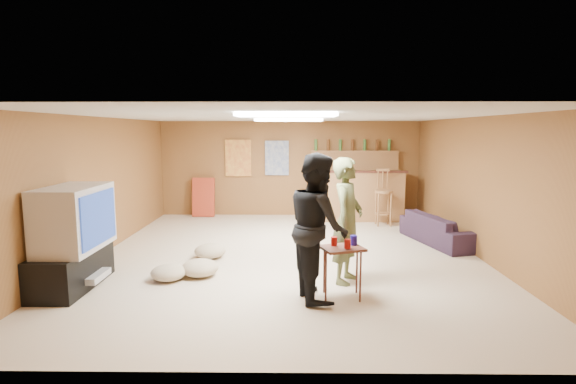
{
  "coord_description": "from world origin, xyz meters",
  "views": [
    {
      "loc": [
        0.09,
        -6.97,
        1.98
      ],
      "look_at": [
        0.0,
        0.2,
        1.0
      ],
      "focal_mm": 28.0,
      "sensor_mm": 36.0,
      "label": 1
    }
  ],
  "objects_px": {
    "person_black": "(318,226)",
    "tray_table": "(342,272)",
    "bar_counter": "(357,195)",
    "person_olive": "(347,220)",
    "tv_body": "(74,218)",
    "sofa": "(441,229)"
  },
  "relations": [
    {
      "from": "person_black",
      "to": "tray_table",
      "type": "bearing_deg",
      "value": -102.46
    },
    {
      "from": "bar_counter",
      "to": "person_olive",
      "type": "bearing_deg",
      "value": -99.69
    },
    {
      "from": "tray_table",
      "to": "tv_body",
      "type": "bearing_deg",
      "value": 174.94
    },
    {
      "from": "tray_table",
      "to": "sofa",
      "type": "bearing_deg",
      "value": 52.48
    },
    {
      "from": "tv_body",
      "to": "person_black",
      "type": "height_order",
      "value": "person_black"
    },
    {
      "from": "bar_counter",
      "to": "sofa",
      "type": "relative_size",
      "value": 1.14
    },
    {
      "from": "person_olive",
      "to": "person_black",
      "type": "height_order",
      "value": "person_black"
    },
    {
      "from": "sofa",
      "to": "person_black",
      "type": "bearing_deg",
      "value": 124.49
    },
    {
      "from": "tv_body",
      "to": "tray_table",
      "type": "distance_m",
      "value": 3.38
    },
    {
      "from": "person_black",
      "to": "tray_table",
      "type": "xyz_separation_m",
      "value": [
        0.29,
        -0.0,
        -0.56
      ]
    },
    {
      "from": "person_black",
      "to": "bar_counter",
      "type": "bearing_deg",
      "value": -25.53
    },
    {
      "from": "sofa",
      "to": "tray_table",
      "type": "relative_size",
      "value": 2.85
    },
    {
      "from": "sofa",
      "to": "tray_table",
      "type": "xyz_separation_m",
      "value": [
        -2.03,
        -2.65,
        0.05
      ]
    },
    {
      "from": "sofa",
      "to": "bar_counter",
      "type": "bearing_deg",
      "value": 15.56
    },
    {
      "from": "tv_body",
      "to": "person_black",
      "type": "relative_size",
      "value": 0.63
    },
    {
      "from": "bar_counter",
      "to": "sofa",
      "type": "bearing_deg",
      "value": -60.21
    },
    {
      "from": "bar_counter",
      "to": "person_olive",
      "type": "height_order",
      "value": "person_olive"
    },
    {
      "from": "tv_body",
      "to": "person_olive",
      "type": "bearing_deg",
      "value": 4.64
    },
    {
      "from": "person_olive",
      "to": "tray_table",
      "type": "height_order",
      "value": "person_olive"
    },
    {
      "from": "bar_counter",
      "to": "tray_table",
      "type": "relative_size",
      "value": 3.24
    },
    {
      "from": "person_olive",
      "to": "sofa",
      "type": "xyz_separation_m",
      "value": [
        1.91,
        2.07,
        -0.56
      ]
    },
    {
      "from": "person_olive",
      "to": "tray_table",
      "type": "relative_size",
      "value": 2.66
    }
  ]
}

